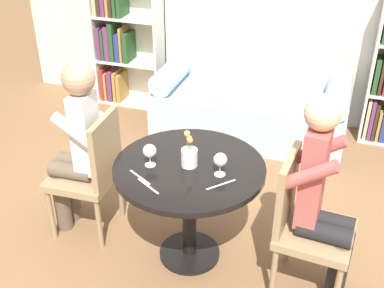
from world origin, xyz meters
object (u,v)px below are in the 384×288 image
object	(u,v)px
couch	(251,102)
person_right	(324,200)
chair_left	(92,170)
wine_glass_right	(220,160)
wine_glass_left	(150,151)
flower_vase	(189,155)
person_left	(77,146)
bookshelf_left	(122,38)
chair_right	(304,221)

from	to	relation	value
couch	person_right	size ratio (longest dim) A/B	1.36
chair_left	wine_glass_right	distance (m)	0.96
wine_glass_left	wine_glass_right	xyz separation A→B (m)	(0.42, 0.03, 0.00)
chair_left	wine_glass_left	distance (m)	0.59
flower_vase	couch	bearing A→B (deg)	89.96
flower_vase	person_left	bearing A→B (deg)	176.76
wine_glass_left	couch	bearing A→B (deg)	83.28
couch	wine_glass_left	xyz separation A→B (m)	(-0.22, -1.88, 0.49)
couch	person_right	bearing A→B (deg)	-66.90
bookshelf_left	wine_glass_right	bearing A→B (deg)	-52.03
wine_glass_right	couch	bearing A→B (deg)	96.14
chair_left	person_left	world-z (taller)	person_left
couch	chair_right	distance (m)	1.98
chair_right	person_right	bearing A→B (deg)	-93.25
chair_left	wine_glass_right	size ratio (longest dim) A/B	6.36
couch	wine_glass_right	distance (m)	1.92
person_left	wine_glass_left	size ratio (longest dim) A/B	8.97
chair_left	wine_glass_left	xyz separation A→B (m)	(0.48, -0.12, 0.31)
person_right	couch	bearing A→B (deg)	27.91
chair_left	chair_right	xyz separation A→B (m)	(1.41, -0.09, 0.00)
couch	person_right	distance (m)	2.05
chair_right	wine_glass_right	size ratio (longest dim) A/B	6.36
person_left	person_right	size ratio (longest dim) A/B	0.97
bookshelf_left	wine_glass_left	bearing A→B (deg)	-60.25
chair_left	wine_glass_left	bearing A→B (deg)	73.24
person_right	flower_vase	size ratio (longest dim) A/B	5.53
couch	bookshelf_left	distance (m)	1.52
person_right	wine_glass_right	xyz separation A→B (m)	(-0.59, 0.01, 0.13)
couch	wine_glass_left	world-z (taller)	couch
chair_left	flower_vase	bearing A→B (deg)	83.27
bookshelf_left	chair_left	size ratio (longest dim) A/B	1.56
person_left	flower_vase	size ratio (longest dim) A/B	5.37
couch	chair_right	xyz separation A→B (m)	(0.70, -1.85, 0.18)
chair_left	wine_glass_left	world-z (taller)	chair_left
bookshelf_left	person_right	world-z (taller)	bookshelf_left
person_right	flower_vase	world-z (taller)	person_right
couch	wine_glass_right	bearing A→B (deg)	-83.86
bookshelf_left	chair_left	world-z (taller)	bookshelf_left
person_left	person_right	xyz separation A→B (m)	(1.58, -0.09, 0.00)
bookshelf_left	flower_vase	size ratio (longest dim) A/B	6.03
couch	person_left	bearing A→B (deg)	-114.16
person_right	wine_glass_left	distance (m)	1.02
couch	chair_left	world-z (taller)	couch
bookshelf_left	chair_left	xyz separation A→B (m)	(0.74, -2.02, -0.21)
chair_right	person_left	xyz separation A→B (m)	(-1.50, 0.08, 0.17)
wine_glass_left	flower_vase	size ratio (longest dim) A/B	0.60
chair_left	wine_glass_right	world-z (taller)	chair_left
bookshelf_left	wine_glass_right	world-z (taller)	bookshelf_left
wine_glass_right	flower_vase	bearing A→B (deg)	169.83
bookshelf_left	person_right	xyz separation A→B (m)	(2.24, -2.12, -0.03)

